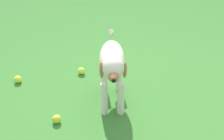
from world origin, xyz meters
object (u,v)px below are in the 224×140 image
dog (112,64)px  tennis_ball_2 (18,79)px  tennis_ball_0 (57,119)px  tennis_ball_1 (81,71)px

dog → tennis_ball_2: 0.95m
tennis_ball_0 → tennis_ball_2: size_ratio=1.00×
dog → tennis_ball_0: dog is taller
tennis_ball_2 → dog: bearing=137.0°
tennis_ball_1 → tennis_ball_2: same height
tennis_ball_1 → dog: bearing=99.4°
tennis_ball_1 → tennis_ball_2: (0.56, -0.07, 0.00)m
tennis_ball_0 → dog: bearing=-172.2°
tennis_ball_0 → tennis_ball_1: same height
tennis_ball_0 → tennis_ball_1: 0.71m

